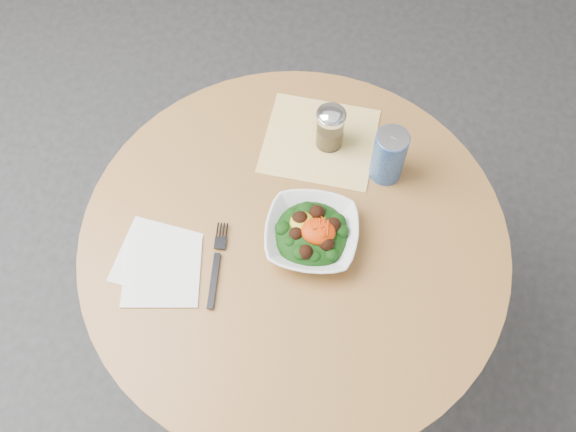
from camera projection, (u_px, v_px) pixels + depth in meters
The scene contains 8 objects.
ground at pixel (292, 344), 2.00m from camera, with size 6.00×6.00×0.00m, color #2C2C2F.
table at pixel (293, 275), 1.51m from camera, with size 0.90×0.90×0.75m.
cloth_napkin at pixel (320, 141), 1.45m from camera, with size 0.25×0.23×0.00m, color #DDA00B.
paper_napkins at pixel (159, 264), 1.31m from camera, with size 0.19×0.20×0.00m.
salad_bowl at pixel (312, 234), 1.31m from camera, with size 0.19×0.19×0.07m.
fork at pixel (217, 262), 1.31m from camera, with size 0.03×0.19×0.00m.
spice_shaker at pixel (330, 128), 1.40m from camera, with size 0.06×0.06×0.12m.
beverage_can at pixel (389, 155), 1.35m from camera, with size 0.07×0.07×0.14m.
Camera 1 is at (0.07, -0.59, 1.95)m, focal length 40.00 mm.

